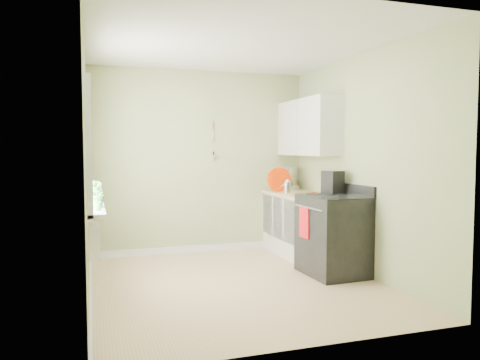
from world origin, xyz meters
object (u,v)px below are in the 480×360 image
object	(u,v)px
stove	(334,234)
coffee_maker	(332,185)
stand_mixer	(289,179)
kettle	(287,186)

from	to	relation	value
stove	coffee_maker	distance (m)	0.64
stand_mixer	coffee_maker	size ratio (longest dim) A/B	1.09
stand_mixer	stove	bearing A→B (deg)	-94.47
stove	kettle	bearing A→B (deg)	97.31
stand_mixer	kettle	world-z (taller)	stand_mixer
stove	stand_mixer	size ratio (longest dim) A/B	2.85
stove	coffee_maker	world-z (taller)	coffee_maker
coffee_maker	stove	bearing A→B (deg)	-112.93
stand_mixer	coffee_maker	world-z (taller)	stand_mixer
coffee_maker	kettle	bearing A→B (deg)	105.99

